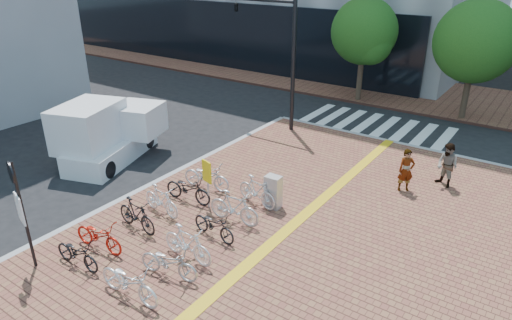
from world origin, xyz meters
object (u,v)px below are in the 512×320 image
Objects in this scene: bike_6 at (129,282)px; bike_11 at (257,191)px; bike_7 at (169,262)px; box_truck at (108,134)px; pedestrian_b at (447,165)px; bike_2 at (136,215)px; bike_3 at (161,200)px; bike_4 at (188,189)px; bike_9 at (214,225)px; pedestrian_a at (406,170)px; traffic_light_pole at (266,32)px; bike_0 at (77,253)px; bike_1 at (99,236)px; bike_10 at (234,207)px; notice_sign at (19,203)px; bike_5 at (207,176)px; bike_8 at (187,244)px; yellow_sign at (207,176)px; utility_box at (273,192)px.

bike_6 is 5.80m from bike_11.
bike_7 is 9.02m from box_truck.
pedestrian_b is (4.96, 11.05, 0.34)m from bike_6.
pedestrian_b is at bearing -34.75° from bike_2.
bike_3 is 3.28m from bike_11.
bike_3 reaches higher than bike_4.
pedestrian_a reaches higher than bike_9.
bike_7 is 13.44m from traffic_light_pole.
bike_0 is 6.13m from bike_11.
traffic_light_pole is (-9.52, 2.00, 3.78)m from pedestrian_b.
bike_0 is at bearing 151.73° from bike_9.
traffic_light_pole is (-2.15, 12.13, 4.16)m from bike_1.
notice_sign reaches higher than bike_10.
bike_7 is at bearing -68.27° from bike_0.
bike_7 is at bearing -11.54° from bike_6.
bike_6 is 1.21m from bike_7.
bike_9 is at bearing -166.88° from bike_11.
notice_sign is (-1.02, -0.74, 1.63)m from bike_0.
bike_4 is 1.13m from bike_5.
bike_0 is at bearing 131.74° from bike_8.
yellow_sign is at bearing -92.63° from bike_4.
bike_4 is 4.19m from bike_7.
bike_2 is at bearing -102.17° from pedestrian_b.
bike_0 is 0.94× the size of bike_11.
bike_5 is at bearing 81.74° from notice_sign.
bike_5 is 1.03× the size of bike_10.
bike_2 is 2.75m from bike_7.
bike_5 is (0.08, 4.81, 0.03)m from bike_1.
bike_8 is 0.97× the size of bike_10.
pedestrian_b reaches higher than bike_5.
bike_8 is at bearing -60.86° from yellow_sign.
bike_5 is at bearing 17.73° from bike_7.
bike_5 is at bearing 55.37° from bike_10.
bike_4 is at bearing 23.67° from bike_6.
bike_6 reaches higher than bike_0.
bike_2 is 0.98× the size of bike_8.
bike_1 is 1.53× the size of utility_box.
bike_5 is at bearing -73.09° from traffic_light_pole.
notice_sign is (-0.85, -1.61, 1.59)m from bike_1.
yellow_sign is 0.55× the size of notice_sign.
traffic_light_pole is at bearing 17.11° from bike_6.
traffic_light_pole is (-5.03, 7.07, 4.04)m from utility_box.
bike_8 is 1.32m from bike_9.
bike_2 is 1.09× the size of pedestrian_a.
bike_3 is at bearing 37.51° from bike_7.
yellow_sign is (-1.35, 4.65, 0.72)m from bike_6.
bike_1 is 7.04m from box_truck.
pedestrian_b is at bearing -37.63° from bike_3.
bike_4 is 0.58× the size of notice_sign.
bike_6 is at bearing 11.88° from notice_sign.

